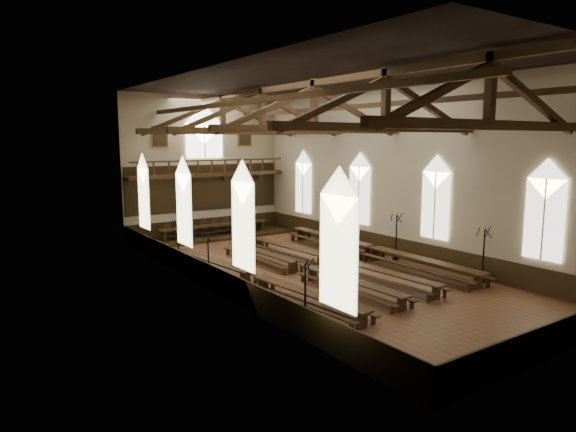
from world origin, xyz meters
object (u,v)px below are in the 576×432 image
at_px(dais, 215,236).
at_px(candelabrum_left_far, 178,253).
at_px(candelabrum_right_far, 328,230).
at_px(candelabrum_right_near, 483,265).
at_px(candelabrum_left_mid, 209,268).
at_px(refectory_row_d, 372,250).
at_px(refectory_row_b, 302,267).
at_px(candelabrum_right_mid, 396,246).
at_px(candelabrum_left_near, 305,311).
at_px(refectory_row_a, 253,278).
at_px(refectory_row_c, 331,260).
at_px(high_table, 215,226).

distance_m(dais, candelabrum_left_far, 8.62).
bearing_deg(candelabrum_left_far, candelabrum_right_far, 4.69).
bearing_deg(candelabrum_right_near, candelabrum_left_mid, 146.33).
xyz_separation_m(refectory_row_d, candelabrum_left_far, (-9.96, 4.60, 0.20)).
distance_m(refectory_row_b, candelabrum_left_mid, 4.71).
relative_size(dais, candelabrum_left_mid, 4.48).
xyz_separation_m(dais, candelabrum_right_mid, (5.64, -11.99, 0.73)).
relative_size(refectory_row_d, candelabrum_left_near, 5.54).
bearing_deg(candelabrum_right_near, refectory_row_a, 151.08).
distance_m(refectory_row_c, candelabrum_right_far, 7.51).
bearing_deg(refectory_row_b, high_table, 85.04).
height_order(refectory_row_a, refectory_row_d, refectory_row_d).
xyz_separation_m(dais, high_table, (-0.00, 0.00, 0.74)).
distance_m(refectory_row_d, high_table, 12.11).
bearing_deg(refectory_row_c, candelabrum_left_near, -135.05).
relative_size(dais, candelabrum_left_far, 4.30).
bearing_deg(candelabrum_right_near, refectory_row_c, 127.05).
xyz_separation_m(refectory_row_a, candelabrum_right_mid, (9.77, 0.34, 0.31)).
bearing_deg(refectory_row_c, dais, 95.27).
xyz_separation_m(high_table, candelabrum_left_far, (-5.46, -6.63, -0.03)).
height_order(candelabrum_left_far, candelabrum_right_far, candelabrum_right_far).
distance_m(refectory_row_c, high_table, 11.74).
xyz_separation_m(refectory_row_d, candelabrum_right_far, (1.14, 5.51, 0.24)).
bearing_deg(candelabrum_left_near, candelabrum_left_mid, 90.00).
xyz_separation_m(refectory_row_a, dais, (4.12, 12.33, -0.43)).
relative_size(refectory_row_c, candelabrum_right_near, 5.09).
bearing_deg(high_table, candelabrum_left_near, -106.69).
relative_size(refectory_row_b, refectory_row_d, 0.92).
xyz_separation_m(refectory_row_d, candelabrum_left_near, (-9.96, -6.97, 0.23)).
bearing_deg(refectory_row_a, refectory_row_c, 7.14).
bearing_deg(high_table, refectory_row_c, -84.73).
xyz_separation_m(candelabrum_left_near, candelabrum_right_mid, (11.10, 6.21, -0.00)).
distance_m(refectory_row_b, candelabrum_right_far, 9.15).
height_order(candelabrum_left_far, candelabrum_right_near, candelabrum_right_near).
bearing_deg(refectory_row_c, candelabrum_right_near, -52.95).
xyz_separation_m(dais, candelabrum_right_near, (5.64, -17.73, 0.74)).
distance_m(refectory_row_d, candelabrum_left_mid, 10.00).
relative_size(candelabrum_left_mid, candelabrum_right_near, 0.93).
bearing_deg(refectory_row_b, candelabrum_right_far, 43.02).
height_order(candelabrum_left_far, candelabrum_right_mid, candelabrum_right_mid).
bearing_deg(refectory_row_d, candelabrum_right_near, -80.01).
relative_size(refectory_row_b, high_table, 1.70).
relative_size(candelabrum_right_near, candelabrum_right_far, 0.99).
distance_m(candelabrum_left_near, candelabrum_right_near, 11.11).
height_order(refectory_row_c, candelabrum_right_near, candelabrum_right_near).
height_order(candelabrum_right_near, candelabrum_right_mid, candelabrum_right_near).
distance_m(refectory_row_a, dais, 13.01).
xyz_separation_m(refectory_row_a, candelabrum_left_mid, (-1.33, 2.00, 0.25)).
relative_size(candelabrum_right_near, candelabrum_right_mid, 1.01).
height_order(dais, candelabrum_right_far, candelabrum_right_far).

